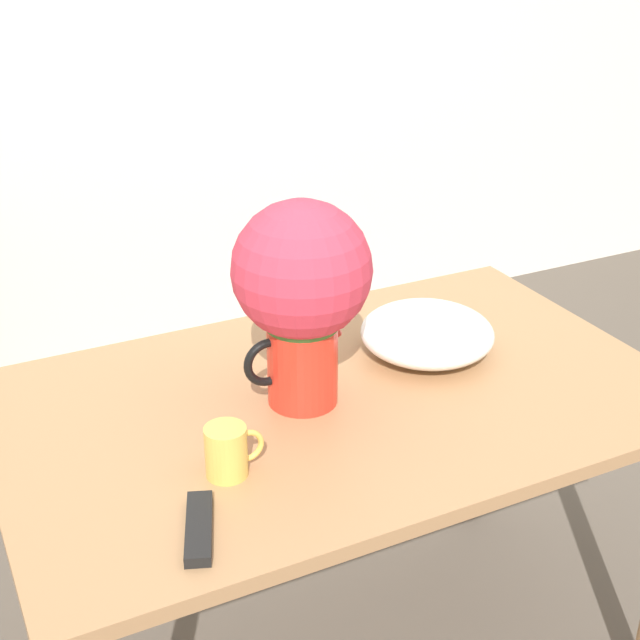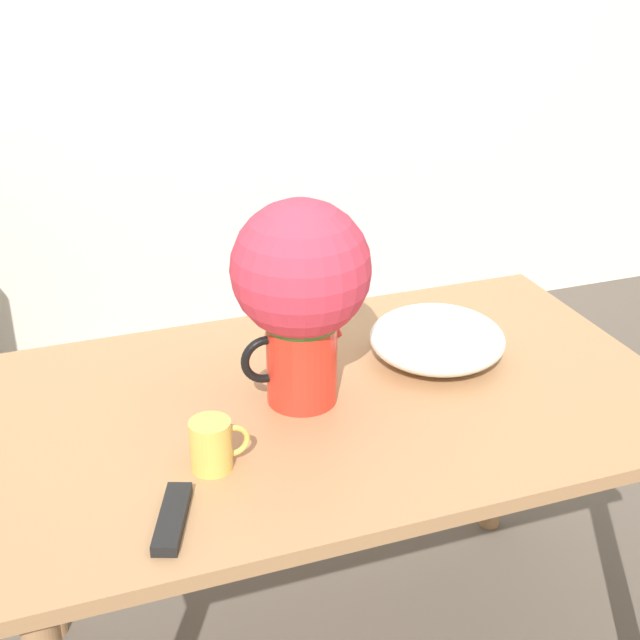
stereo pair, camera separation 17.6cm
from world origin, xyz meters
name	(u,v)px [view 2 (the right image)]	position (x,y,z in m)	size (l,w,h in m)	color
wall_back	(193,21)	(0.00, 2.05, 1.30)	(8.00, 0.05, 2.60)	silver
table	(339,438)	(-0.13, 0.23, 0.68)	(1.39, 0.86, 0.79)	#A3754C
flower_vase	(301,286)	(-0.21, 0.24, 1.04)	(0.27, 0.27, 0.43)	red
coffee_mug	(212,445)	(-0.43, 0.07, 0.84)	(0.11, 0.08, 0.10)	gold
white_bowl	(437,338)	(0.13, 0.30, 0.84)	(0.30, 0.30, 0.10)	white
remote_control	(172,518)	(-0.54, -0.06, 0.80)	(0.10, 0.17, 0.02)	black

